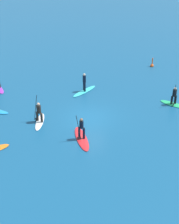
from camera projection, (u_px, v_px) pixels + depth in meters
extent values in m
plane|color=navy|center=(90.00, 117.00, 26.18)|extent=(120.00, 120.00, 0.00)
ellipsoid|color=white|center=(40.00, 122.00, 25.47)|extent=(0.68, 2.71, 0.09)
cylinder|color=black|center=(42.00, 118.00, 25.15)|extent=(0.20, 0.20, 0.79)
cylinder|color=black|center=(37.00, 116.00, 25.36)|extent=(0.20, 0.20, 0.79)
cylinder|color=black|center=(39.00, 109.00, 24.91)|extent=(0.36, 0.36, 0.64)
sphere|color=tan|center=(38.00, 104.00, 24.69)|extent=(0.25, 0.25, 0.24)
cylinder|color=black|center=(36.00, 108.00, 25.03)|extent=(0.40, 0.06, 2.26)
cube|color=black|center=(37.00, 120.00, 25.56)|extent=(0.20, 0.07, 0.32)
ellipsoid|color=#23B266|center=(173.00, 104.00, 28.12)|extent=(2.42, 2.01, 0.09)
cylinder|color=black|center=(172.00, 100.00, 27.85)|extent=(0.27, 0.27, 0.78)
cylinder|color=black|center=(175.00, 100.00, 27.96)|extent=(0.27, 0.27, 0.78)
cylinder|color=black|center=(175.00, 93.00, 27.57)|extent=(0.48, 0.48, 0.61)
sphere|color=beige|center=(175.00, 89.00, 27.37)|extent=(0.29, 0.29, 0.21)
cylinder|color=black|center=(175.00, 95.00, 27.33)|extent=(0.18, 0.23, 2.02)
cube|color=black|center=(173.00, 105.00, 27.80)|extent=(0.16, 0.20, 0.32)
ellipsoid|color=red|center=(82.00, 138.00, 23.36)|extent=(1.73, 3.38, 0.09)
cylinder|color=black|center=(79.00, 132.00, 23.16)|extent=(0.21, 0.21, 0.89)
cylinder|color=black|center=(84.00, 133.00, 23.07)|extent=(0.21, 0.21, 0.89)
cylinder|color=black|center=(81.00, 124.00, 22.76)|extent=(0.38, 0.38, 0.55)
sphere|color=brown|center=(81.00, 120.00, 22.57)|extent=(0.29, 0.29, 0.23)
cylinder|color=black|center=(79.00, 128.00, 22.65)|extent=(0.36, 0.15, 2.05)
cube|color=black|center=(79.00, 139.00, 23.12)|extent=(0.21, 0.12, 0.32)
ellipsoid|color=#33C6CC|center=(84.00, 91.00, 30.46)|extent=(2.39, 2.99, 0.10)
cylinder|color=black|center=(85.00, 87.00, 30.10)|extent=(0.23, 0.23, 0.89)
cylinder|color=black|center=(84.00, 86.00, 30.34)|extent=(0.23, 0.23, 0.89)
cylinder|color=black|center=(84.00, 79.00, 29.84)|extent=(0.44, 0.44, 0.66)
sphere|color=beige|center=(84.00, 75.00, 29.62)|extent=(0.31, 0.31, 0.23)
cube|color=black|center=(0.00, 86.00, 31.25)|extent=(0.20, 0.16, 0.32)
sphere|color=#E55119|center=(152.00, 66.00, 36.27)|extent=(0.41, 0.41, 0.41)
cylinder|color=#E55119|center=(152.00, 62.00, 36.07)|extent=(0.12, 0.12, 1.03)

